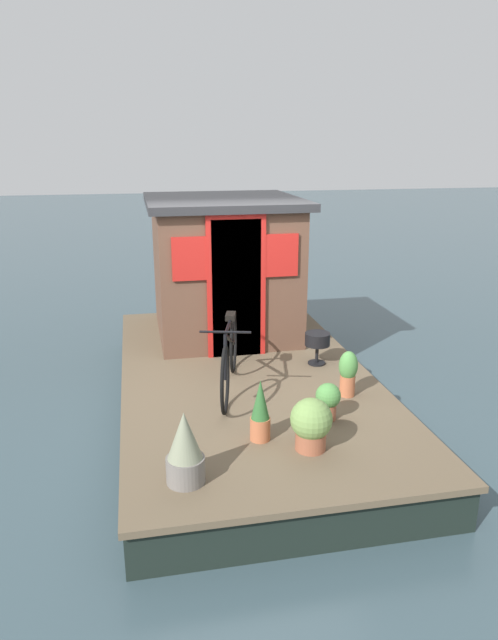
# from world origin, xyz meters

# --- Properties ---
(ground_plane) EXTENTS (60.00, 60.00, 0.00)m
(ground_plane) POSITION_xyz_m (0.00, 0.00, 0.00)
(ground_plane) COLOR #384C54
(houseboat_deck) EXTENTS (5.29, 2.83, 0.46)m
(houseboat_deck) POSITION_xyz_m (0.00, 0.00, 0.23)
(houseboat_deck) COLOR brown
(houseboat_deck) RESTS_ON ground_plane
(houseboat_cabin) EXTENTS (2.11, 2.01, 1.86)m
(houseboat_cabin) POSITION_xyz_m (1.53, 0.00, 1.40)
(houseboat_cabin) COLOR brown
(houseboat_cabin) RESTS_ON houseboat_deck
(bicycle) EXTENTS (1.70, 0.59, 0.82)m
(bicycle) POSITION_xyz_m (-0.44, 0.26, 0.84)
(bicycle) COLOR black
(bicycle) RESTS_ON houseboat_deck
(potted_plant_ivy) EXTENTS (0.18, 0.18, 0.58)m
(potted_plant_ivy) POSITION_xyz_m (-1.56, 0.17, 0.73)
(potted_plant_ivy) COLOR #B2603D
(potted_plant_ivy) RESTS_ON houseboat_deck
(potted_plant_sage) EXTENTS (0.24, 0.24, 0.37)m
(potted_plant_sage) POSITION_xyz_m (-1.31, -0.55, 0.66)
(potted_plant_sage) COLOR #935138
(potted_plant_sage) RESTS_ON houseboat_deck
(potted_plant_mint) EXTENTS (0.20, 0.20, 0.49)m
(potted_plant_mint) POSITION_xyz_m (-0.83, -0.93, 0.72)
(potted_plant_mint) COLOR #B2603D
(potted_plant_mint) RESTS_ON houseboat_deck
(potted_plant_fern) EXTENTS (0.37, 0.37, 0.47)m
(potted_plant_fern) POSITION_xyz_m (-1.81, -0.22, 0.70)
(potted_plant_fern) COLOR #935138
(potted_plant_fern) RESTS_ON houseboat_deck
(potted_plant_basil) EXTENTS (0.31, 0.31, 0.60)m
(potted_plant_basil) POSITION_xyz_m (-2.10, 0.89, 0.74)
(potted_plant_basil) COLOR slate
(potted_plant_basil) RESTS_ON houseboat_deck
(charcoal_grill) EXTENTS (0.30, 0.30, 0.39)m
(charcoal_grill) POSITION_xyz_m (0.10, -0.89, 0.75)
(charcoal_grill) COLOR black
(charcoal_grill) RESTS_ON houseboat_deck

